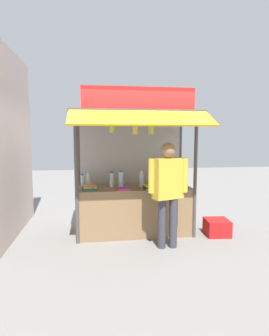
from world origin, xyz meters
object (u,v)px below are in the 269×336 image
object	(u,v)px
banana_bunch_inner_left	(135,129)
banana_bunch_rightmost	(151,129)
magazine_stack_mid_left	(175,186)
banana_bunch_leftmost	(112,128)
water_bottle_rear_center	(82,180)
magazine_stack_mid_right	(149,187)
water_bottle_front_left	(141,179)
water_bottle_far_left	(88,180)
vendor_person	(168,185)
magazine_stack_far_right	(90,188)
water_bottle_back_left	(112,179)
plastic_crate	(217,227)
water_bottle_left	(121,179)
water_bottle_back_right	(160,177)
magazine_stack_center	(123,189)

from	to	relation	value
banana_bunch_inner_left	banana_bunch_rightmost	size ratio (longest dim) A/B	1.00
magazine_stack_mid_left	banana_bunch_leftmost	distance (m)	1.60
water_bottle_rear_center	magazine_stack_mid_right	size ratio (longest dim) A/B	0.88
water_bottle_front_left	magazine_stack_mid_left	bearing A→B (deg)	-16.12
water_bottle_rear_center	water_bottle_far_left	bearing A→B (deg)	-15.23
magazine_stack_mid_right	vendor_person	world-z (taller)	vendor_person
vendor_person	magazine_stack_far_right	bearing A→B (deg)	-46.72
banana_bunch_inner_left	banana_bunch_leftmost	distance (m)	0.38
water_bottle_back_left	magazine_stack_far_right	distance (m)	0.47
vendor_person	banana_bunch_inner_left	bearing A→B (deg)	-49.90
plastic_crate	magazine_stack_mid_right	bearing A→B (deg)	176.28
water_bottle_left	plastic_crate	bearing A→B (deg)	-13.16
water_bottle_back_right	banana_bunch_rightmost	size ratio (longest dim) A/B	1.09
magazine_stack_mid_left	magazine_stack_mid_right	bearing A→B (deg)	-166.33
magazine_stack_center	vendor_person	size ratio (longest dim) A/B	0.16
water_bottle_front_left	magazine_stack_mid_left	xyz separation A→B (m)	(0.60, -0.17, -0.11)
water_bottle_far_left	magazine_stack_center	world-z (taller)	water_bottle_far_left
water_bottle_back_right	water_bottle_rear_center	distance (m)	1.48
magazine_stack_far_right	magazine_stack_mid_right	world-z (taller)	magazine_stack_mid_right
vendor_person	plastic_crate	bearing A→B (deg)	-177.28
water_bottle_far_left	plastic_crate	xyz separation A→B (m)	(2.30, -0.58, -0.84)
magazine_stack_mid_left	plastic_crate	size ratio (longest dim) A/B	0.75
magazine_stack_far_right	magazine_stack_mid_left	size ratio (longest dim) A/B	0.99
water_bottle_far_left	water_bottle_back_right	bearing A→B (deg)	-1.04
magazine_stack_center	banana_bunch_leftmost	size ratio (longest dim) A/B	1.12
water_bottle_left	magazine_stack_far_right	bearing A→B (deg)	-160.91
plastic_crate	banana_bunch_rightmost	bearing A→B (deg)	-173.58
water_bottle_back_right	banana_bunch_inner_left	xyz separation A→B (m)	(-0.59, -0.70, 0.89)
water_bottle_back_right	magazine_stack_mid_right	xyz separation A→B (m)	(-0.31, -0.48, -0.10)
plastic_crate	banana_bunch_inner_left	bearing A→B (deg)	-174.64
water_bottle_rear_center	vendor_person	bearing A→B (deg)	-37.16
banana_bunch_rightmost	plastic_crate	distance (m)	2.17
vendor_person	water_bottle_back_left	bearing A→B (deg)	-65.69
water_bottle_far_left	vendor_person	world-z (taller)	vendor_person
vendor_person	banana_bunch_rightmost	bearing A→B (deg)	-71.76
magazine_stack_center	vendor_person	distance (m)	0.85
banana_bunch_leftmost	vendor_person	distance (m)	1.28
water_bottle_left	plastic_crate	distance (m)	1.95
magazine_stack_far_right	banana_bunch_leftmost	distance (m)	1.14
water_bottle_back_right	banana_bunch_rightmost	xyz separation A→B (m)	(-0.32, -0.70, 0.90)
water_bottle_front_left	banana_bunch_leftmost	world-z (taller)	banana_bunch_leftmost
water_bottle_front_left	vendor_person	distance (m)	0.86
water_bottle_back_left	banana_bunch_inner_left	xyz separation A→B (m)	(0.35, -0.58, 0.90)
banana_bunch_inner_left	magazine_stack_mid_left	bearing A→B (deg)	23.70
banana_bunch_inner_left	vendor_person	xyz separation A→B (m)	(0.48, -0.28, -0.88)
water_bottle_front_left	banana_bunch_rightmost	distance (m)	1.05
banana_bunch_leftmost	vendor_person	world-z (taller)	banana_bunch_leftmost
water_bottle_far_left	magazine_stack_center	size ratio (longest dim) A/B	0.92
magazine_stack_mid_right	banana_bunch_leftmost	world-z (taller)	banana_bunch_leftmost
magazine_stack_center	banana_bunch_leftmost	xyz separation A→B (m)	(-0.19, -0.22, 1.04)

